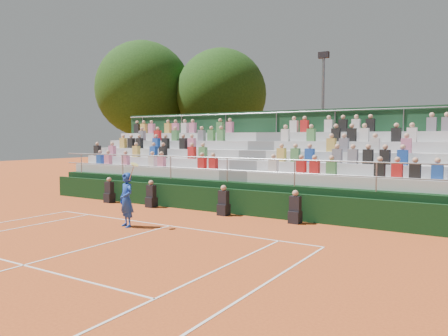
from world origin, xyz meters
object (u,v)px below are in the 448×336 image
Objects in this scene: floodlight_mast at (323,110)px; tennis_player at (127,200)px; tree_east at (221,94)px; tree_west at (143,89)px.

tennis_player is at bearing -98.71° from floodlight_mast.
tennis_player is at bearing -68.45° from tree_east.
floodlight_mast is at bearing -0.69° from tree_west.
tennis_player is 0.22× the size of tree_west.
tree_west reaches higher than tree_east.
tree_east is (-6.21, 15.71, 5.19)m from tennis_player.
tennis_player is 18.97m from tree_west.
tree_east reaches higher than floodlight_mast.
tree_west is (-11.79, 13.73, 5.70)m from tennis_player.
floodlight_mast is (2.08, 13.56, 3.69)m from tennis_player.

